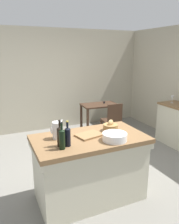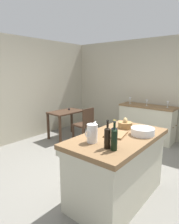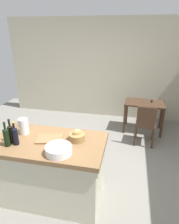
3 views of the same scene
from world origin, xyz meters
The scene contains 12 objects.
ground_plane centered at (0.00, 0.00, 0.00)m, with size 6.76×6.76×0.00m, color slate.
wall_back centered at (0.00, 2.60, 1.30)m, with size 5.32×0.12×2.60m, color #B2AA93.
island_table centered at (-0.30, -0.59, 0.50)m, with size 1.51×0.84×0.92m.
writing_desk centered at (1.06, 1.80, 0.61)m, with size 0.93×0.61×0.77m.
wooden_chair centered at (1.07, 1.16, 0.48)m, with size 0.43×0.43×0.89m.
pitcher centered at (-0.70, -0.47, 1.03)m, with size 0.17×0.13×0.27m.
wash_bowl centered at (-0.06, -0.83, 0.97)m, with size 0.32×0.32×0.10m, color white.
bread_basket centered at (0.07, -0.49, 0.98)m, with size 0.21×0.21×0.16m.
cutting_board centered at (-0.29, -0.55, 0.93)m, with size 0.34×0.25×0.02m, color olive.
wine_bottle_dark centered at (-0.66, -0.75, 1.05)m, with size 0.07×0.07×0.31m.
wine_bottle_amber centered at (-0.74, -0.71, 1.05)m, with size 0.07×0.07×0.33m.
wine_bottle_green centered at (-0.74, -0.80, 1.05)m, with size 0.07×0.07×0.33m.
Camera 3 is at (0.71, -2.68, 2.27)m, focal length 31.70 mm.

